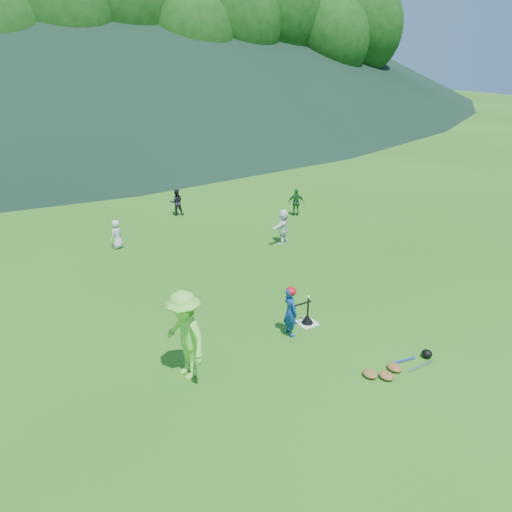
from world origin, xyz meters
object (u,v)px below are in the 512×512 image
at_px(fielder_a, 117,234).
at_px(batting_tee, 307,319).
at_px(fielder_d, 283,226).
at_px(batter_child, 290,312).
at_px(adult_coach, 185,335).
at_px(fielder_c, 296,202).
at_px(equipment_pile, 395,368).
at_px(home_plate, 307,323).
at_px(fielder_b, 177,202).

bearing_deg(fielder_a, batting_tee, 77.08).
bearing_deg(batting_tee, fielder_a, 109.51).
relative_size(fielder_d, batting_tee, 1.77).
distance_m(batter_child, adult_coach, 2.77).
bearing_deg(fielder_c, batting_tee, 86.27).
xyz_separation_m(fielder_d, equipment_pile, (-2.02, -7.41, -0.54)).
xyz_separation_m(adult_coach, batting_tee, (3.39, 0.42, -0.84)).
height_order(batting_tee, equipment_pile, batting_tee).
bearing_deg(home_plate, batting_tee, 0.00).
bearing_deg(fielder_b, equipment_pile, 104.20).
height_order(fielder_b, fielder_d, fielder_d).
bearing_deg(fielder_b, fielder_d, 127.20).
distance_m(fielder_c, batting_tee, 8.48).
xyz_separation_m(batter_child, adult_coach, (-2.74, -0.23, 0.35)).
distance_m(batter_child, fielder_c, 9.00).
distance_m(home_plate, equipment_pile, 2.56).
xyz_separation_m(home_plate, equipment_pile, (0.46, -2.51, 0.06)).
bearing_deg(fielder_d, batting_tee, 32.14).
bearing_deg(fielder_b, batter_child, 97.67).
relative_size(fielder_b, equipment_pile, 0.60).
relative_size(batting_tee, equipment_pile, 0.38).
height_order(home_plate, fielder_b, fielder_b).
bearing_deg(fielder_b, home_plate, 101.41).
xyz_separation_m(fielder_b, batting_tee, (-0.49, -9.62, -0.41)).
distance_m(home_plate, adult_coach, 3.55).
bearing_deg(batting_tee, equipment_pile, -79.55).
xyz_separation_m(batting_tee, equipment_pile, (0.46, -2.51, -0.06)).
xyz_separation_m(batter_child, equipment_pile, (1.12, -2.32, -0.55)).
bearing_deg(adult_coach, fielder_d, 124.47).
xyz_separation_m(batter_child, fielder_d, (3.14, 5.08, -0.01)).
height_order(adult_coach, batting_tee, adult_coach).
bearing_deg(fielder_a, home_plate, 77.08).
bearing_deg(home_plate, fielder_d, 63.07).
relative_size(home_plate, fielder_a, 0.46).
height_order(fielder_b, equipment_pile, fielder_b).
height_order(home_plate, fielder_a, fielder_a).
bearing_deg(batting_tee, fielder_d, 63.07).
distance_m(home_plate, fielder_a, 7.78).
xyz_separation_m(fielder_b, fielder_d, (1.99, -4.73, 0.07)).
height_order(fielder_b, fielder_c, fielder_c).
height_order(home_plate, adult_coach, adult_coach).
bearing_deg(equipment_pile, fielder_c, 66.79).
height_order(fielder_a, fielder_d, fielder_d).
height_order(fielder_b, batting_tee, fielder_b).
bearing_deg(home_plate, fielder_a, 109.51).
xyz_separation_m(adult_coach, fielder_c, (7.98, 7.54, -0.42)).
distance_m(batter_child, fielder_b, 9.88).
bearing_deg(batter_child, equipment_pile, -151.45).
distance_m(fielder_b, equipment_pile, 12.14).
xyz_separation_m(adult_coach, fielder_d, (5.88, 5.32, -0.36)).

